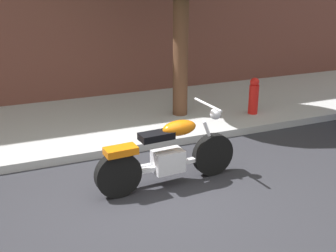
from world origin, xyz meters
The scene contains 4 objects.
ground_plane centered at (0.00, 0.00, 0.00)m, with size 60.00×60.00×0.00m, color #28282D.
sidewalk centered at (0.00, 3.19, 0.07)m, with size 22.10×3.29×0.14m, color #A3A3A3.
motorcycle centered at (0.43, 0.26, 0.46)m, with size 2.18×0.70×1.15m.
fire_hydrant centered at (3.20, 2.26, 0.46)m, with size 0.20×0.20×0.91m.
Camera 1 is at (-1.75, -4.88, 2.92)m, focal length 45.56 mm.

